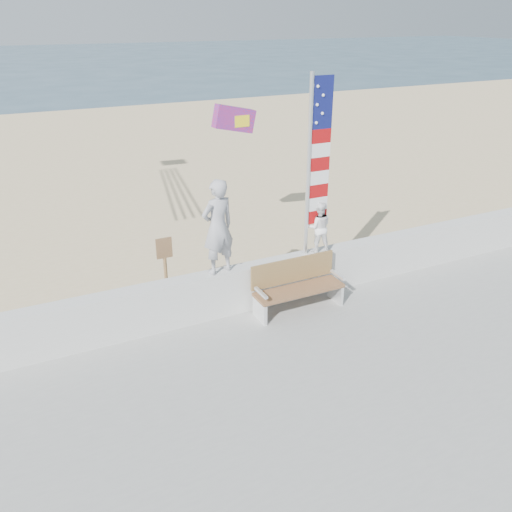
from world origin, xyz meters
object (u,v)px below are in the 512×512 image
at_px(adult, 218,227).
at_px(child, 319,227).
at_px(bench, 297,285).
at_px(flag, 315,160).

xyz_separation_m(adult, child, (2.17, 0.00, -0.37)).
relative_size(adult, bench, 1.00).
bearing_deg(flag, child, 0.09).
distance_m(adult, bench, 1.98).
height_order(adult, bench, adult).
bearing_deg(child, bench, 53.14).
xyz_separation_m(child, flag, (-0.17, -0.00, 1.39)).
relative_size(adult, child, 1.71).
bearing_deg(adult, child, 167.61).
distance_m(adult, flag, 2.24).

